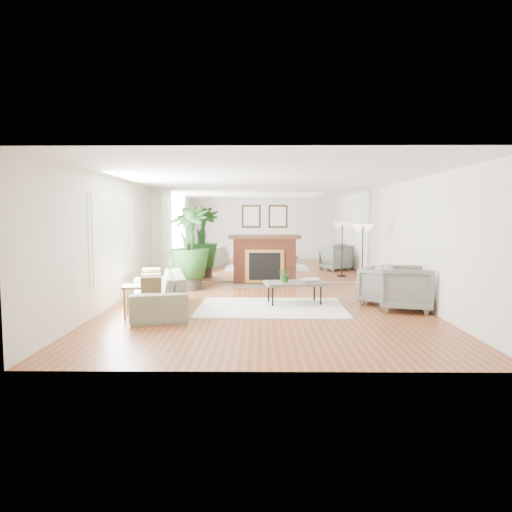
{
  "coord_description": "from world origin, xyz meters",
  "views": [
    {
      "loc": [
        -0.11,
        -8.49,
        1.73
      ],
      "look_at": [
        -0.2,
        0.6,
        0.96
      ],
      "focal_mm": 32.0,
      "sensor_mm": 36.0,
      "label": 1
    }
  ],
  "objects_px": {
    "sofa": "(158,292)",
    "floor_lamp": "(363,234)",
    "fireplace": "(265,259)",
    "coffee_table": "(294,284)",
    "potted_ficus": "(189,245)",
    "side_table": "(137,290)",
    "armchair_front": "(406,288)",
    "armchair_back": "(383,286)"
  },
  "relations": [
    {
      "from": "armchair_front",
      "to": "potted_ficus",
      "type": "xyz_separation_m",
      "value": [
        -4.39,
        2.37,
        0.65
      ]
    },
    {
      "from": "armchair_back",
      "to": "floor_lamp",
      "type": "distance_m",
      "value": 1.86
    },
    {
      "from": "sofa",
      "to": "armchair_front",
      "type": "bearing_deg",
      "value": 78.02
    },
    {
      "from": "sofa",
      "to": "potted_ficus",
      "type": "relative_size",
      "value": 1.19
    },
    {
      "from": "sofa",
      "to": "floor_lamp",
      "type": "relative_size",
      "value": 1.52
    },
    {
      "from": "potted_ficus",
      "to": "coffee_table",
      "type": "bearing_deg",
      "value": -38.03
    },
    {
      "from": "coffee_table",
      "to": "potted_ficus",
      "type": "distance_m",
      "value": 3.06
    },
    {
      "from": "coffee_table",
      "to": "side_table",
      "type": "bearing_deg",
      "value": -158.81
    },
    {
      "from": "fireplace",
      "to": "floor_lamp",
      "type": "height_order",
      "value": "fireplace"
    },
    {
      "from": "side_table",
      "to": "sofa",
      "type": "bearing_deg",
      "value": 61.2
    },
    {
      "from": "coffee_table",
      "to": "potted_ficus",
      "type": "relative_size",
      "value": 0.61
    },
    {
      "from": "fireplace",
      "to": "coffee_table",
      "type": "height_order",
      "value": "fireplace"
    },
    {
      "from": "sofa",
      "to": "armchair_back",
      "type": "bearing_deg",
      "value": 86.21
    },
    {
      "from": "armchair_front",
      "to": "potted_ficus",
      "type": "bearing_deg",
      "value": 75.24
    },
    {
      "from": "sofa",
      "to": "side_table",
      "type": "distance_m",
      "value": 0.55
    },
    {
      "from": "armchair_back",
      "to": "side_table",
      "type": "bearing_deg",
      "value": 133.56
    },
    {
      "from": "potted_ficus",
      "to": "side_table",
      "type": "bearing_deg",
      "value": -99.04
    },
    {
      "from": "sofa",
      "to": "armchair_front",
      "type": "distance_m",
      "value": 4.6
    },
    {
      "from": "armchair_front",
      "to": "fireplace",
      "type": "bearing_deg",
      "value": 51.47
    },
    {
      "from": "coffee_table",
      "to": "armchair_front",
      "type": "relative_size",
      "value": 1.34
    },
    {
      "from": "coffee_table",
      "to": "fireplace",
      "type": "bearing_deg",
      "value": 101.29
    },
    {
      "from": "side_table",
      "to": "floor_lamp",
      "type": "height_order",
      "value": "floor_lamp"
    },
    {
      "from": "armchair_back",
      "to": "armchair_front",
      "type": "distance_m",
      "value": 0.68
    },
    {
      "from": "sofa",
      "to": "side_table",
      "type": "height_order",
      "value": "sofa"
    },
    {
      "from": "armchair_front",
      "to": "potted_ficus",
      "type": "distance_m",
      "value": 5.03
    },
    {
      "from": "side_table",
      "to": "potted_ficus",
      "type": "bearing_deg",
      "value": 80.96
    },
    {
      "from": "fireplace",
      "to": "armchair_front",
      "type": "relative_size",
      "value": 2.23
    },
    {
      "from": "side_table",
      "to": "floor_lamp",
      "type": "bearing_deg",
      "value": 31.43
    },
    {
      "from": "armchair_front",
      "to": "floor_lamp",
      "type": "height_order",
      "value": "floor_lamp"
    },
    {
      "from": "potted_ficus",
      "to": "floor_lamp",
      "type": "distance_m",
      "value": 4.08
    },
    {
      "from": "side_table",
      "to": "floor_lamp",
      "type": "relative_size",
      "value": 0.35
    },
    {
      "from": "potted_ficus",
      "to": "fireplace",
      "type": "bearing_deg",
      "value": 28.39
    },
    {
      "from": "armchair_back",
      "to": "potted_ficus",
      "type": "distance_m",
      "value": 4.54
    },
    {
      "from": "armchair_front",
      "to": "sofa",
      "type": "bearing_deg",
      "value": 104.72
    },
    {
      "from": "coffee_table",
      "to": "sofa",
      "type": "xyz_separation_m",
      "value": [
        -2.56,
        -0.62,
        -0.07
      ]
    },
    {
      "from": "coffee_table",
      "to": "potted_ficus",
      "type": "height_order",
      "value": "potted_ficus"
    },
    {
      "from": "sofa",
      "to": "floor_lamp",
      "type": "height_order",
      "value": "floor_lamp"
    },
    {
      "from": "coffee_table",
      "to": "sofa",
      "type": "relative_size",
      "value": 0.51
    },
    {
      "from": "armchair_back",
      "to": "potted_ficus",
      "type": "bearing_deg",
      "value": 96.1
    },
    {
      "from": "coffee_table",
      "to": "sofa",
      "type": "bearing_deg",
      "value": -166.42
    },
    {
      "from": "fireplace",
      "to": "coffee_table",
      "type": "xyz_separation_m",
      "value": [
        0.56,
        -2.81,
        -0.24
      ]
    },
    {
      "from": "fireplace",
      "to": "armchair_back",
      "type": "height_order",
      "value": "fireplace"
    }
  ]
}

